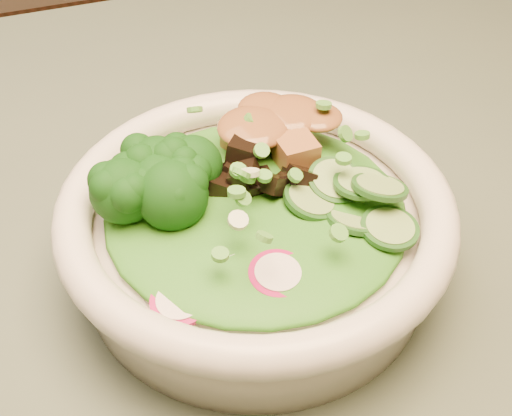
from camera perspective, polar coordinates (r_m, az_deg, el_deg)
name	(u,v)px	position (r m, az deg, el deg)	size (l,w,h in m)	color
salad_bowl	(256,231)	(0.42, 0.00, -1.82)	(0.23, 0.23, 0.06)	silver
lettuce_bed	(256,207)	(0.41, 0.00, 0.10)	(0.17, 0.17, 0.02)	#195812
broccoli_florets	(163,183)	(0.41, -7.49, 2.03)	(0.07, 0.06, 0.04)	black
radish_slices	(244,277)	(0.37, -0.98, -5.53)	(0.09, 0.03, 0.02)	#9F0C4B
cucumber_slices	(355,206)	(0.40, 7.92, 0.17)	(0.06, 0.06, 0.03)	#8CB162
mushroom_heap	(259,180)	(0.41, 0.23, 2.23)	(0.06, 0.06, 0.03)	black
tofu_cubes	(272,138)	(0.44, 1.26, 5.61)	(0.08, 0.05, 0.03)	#935931
peanut_sauce	(272,123)	(0.44, 1.28, 6.78)	(0.06, 0.05, 0.01)	brown
scallion_garnish	(256,180)	(0.39, 0.00, 2.22)	(0.16, 0.16, 0.02)	#509E37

